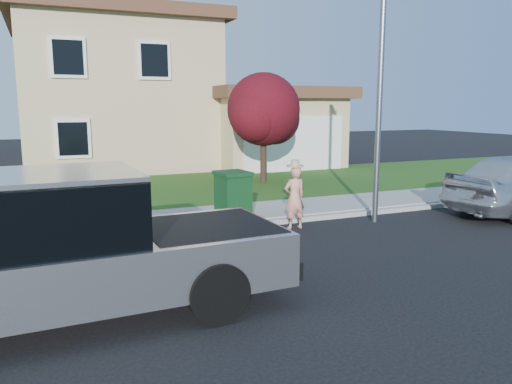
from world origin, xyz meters
TOP-DOWN VIEW (x-y plane):
  - ground at (0.00, 0.00)m, footprint 80.00×80.00m
  - curb at (1.00, 2.90)m, footprint 40.00×0.20m
  - sidewalk at (1.00, 4.00)m, footprint 40.00×2.00m
  - lawn at (1.00, 8.50)m, footprint 40.00×7.00m
  - house at (1.31, 16.38)m, footprint 14.00×11.30m
  - pickup_truck at (-3.13, -0.93)m, footprint 6.15×2.39m
  - woman at (2.02, 2.34)m, footprint 0.55×0.39m
  - ornamental_tree at (3.97, 8.43)m, footprint 2.83×2.56m
  - trash_bin at (0.77, 3.10)m, footprint 0.79×0.89m
  - street_lamp at (4.14, 2.09)m, footprint 0.38×0.76m

SIDE VIEW (x-z plane):
  - ground at x=0.00m, z-range 0.00..0.00m
  - lawn at x=1.00m, z-range 0.00..0.10m
  - curb at x=1.00m, z-range 0.00..0.12m
  - sidewalk at x=1.00m, z-range 0.00..0.15m
  - trash_bin at x=0.77m, z-range 0.16..1.33m
  - woman at x=2.02m, z-range -0.04..1.57m
  - pickup_truck at x=-3.13m, z-range -0.07..1.93m
  - ornamental_tree at x=3.97m, z-range 0.64..4.53m
  - house at x=1.31m, z-range -0.26..6.59m
  - street_lamp at x=4.14m, z-range 0.41..6.21m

